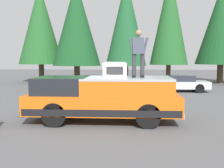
{
  "coord_description": "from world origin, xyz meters",
  "views": [
    {
      "loc": [
        -9.54,
        -1.64,
        2.33
      ],
      "look_at": [
        0.37,
        -1.04,
        1.35
      ],
      "focal_mm": 41.48,
      "sensor_mm": 36.0,
      "label": 1
    }
  ],
  "objects_px": {
    "pickup_truck": "(103,98)",
    "person_on_truck_bed": "(138,52)",
    "compressor_unit": "(115,70)",
    "parked_car_silver": "(179,83)",
    "parked_car_grey": "(97,84)"
  },
  "relations": [
    {
      "from": "person_on_truck_bed",
      "to": "parked_car_silver",
      "type": "xyz_separation_m",
      "value": [
        9.14,
        -3.25,
        -1.97
      ]
    },
    {
      "from": "pickup_truck",
      "to": "person_on_truck_bed",
      "type": "relative_size",
      "value": 3.28
    },
    {
      "from": "person_on_truck_bed",
      "to": "parked_car_silver",
      "type": "height_order",
      "value": "person_on_truck_bed"
    },
    {
      "from": "pickup_truck",
      "to": "compressor_unit",
      "type": "relative_size",
      "value": 6.6
    },
    {
      "from": "pickup_truck",
      "to": "compressor_unit",
      "type": "height_order",
      "value": "compressor_unit"
    },
    {
      "from": "compressor_unit",
      "to": "person_on_truck_bed",
      "type": "bearing_deg",
      "value": -86.67
    },
    {
      "from": "compressor_unit",
      "to": "parked_car_grey",
      "type": "height_order",
      "value": "compressor_unit"
    },
    {
      "from": "compressor_unit",
      "to": "person_on_truck_bed",
      "type": "relative_size",
      "value": 0.5
    },
    {
      "from": "compressor_unit",
      "to": "parked_car_silver",
      "type": "relative_size",
      "value": 0.2
    },
    {
      "from": "pickup_truck",
      "to": "person_on_truck_bed",
      "type": "xyz_separation_m",
      "value": [
        -0.07,
        -1.27,
        1.68
      ]
    },
    {
      "from": "compressor_unit",
      "to": "parked_car_grey",
      "type": "distance_m",
      "value": 8.87
    },
    {
      "from": "pickup_truck",
      "to": "person_on_truck_bed",
      "type": "distance_m",
      "value": 2.11
    },
    {
      "from": "compressor_unit",
      "to": "person_on_truck_bed",
      "type": "distance_m",
      "value": 1.04
    },
    {
      "from": "pickup_truck",
      "to": "parked_car_grey",
      "type": "xyz_separation_m",
      "value": [
        8.49,
        1.22,
        -0.29
      ]
    },
    {
      "from": "pickup_truck",
      "to": "compressor_unit",
      "type": "distance_m",
      "value": 1.15
    }
  ]
}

